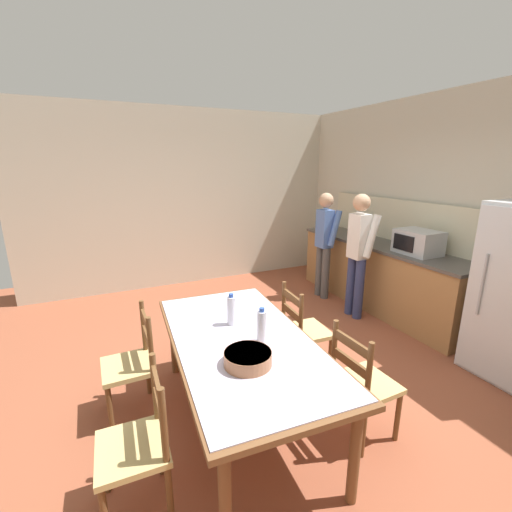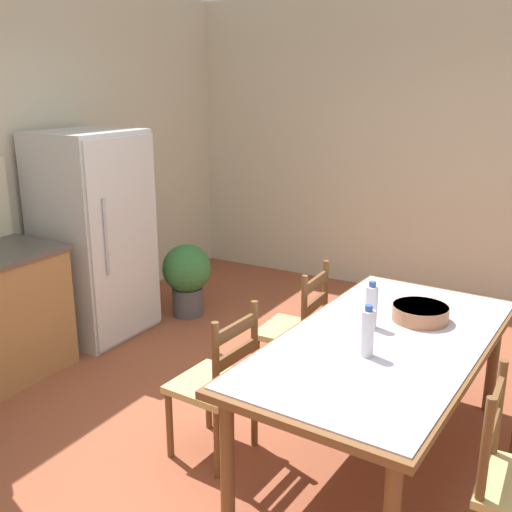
{
  "view_description": "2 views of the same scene",
  "coord_description": "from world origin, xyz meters",
  "px_view_note": "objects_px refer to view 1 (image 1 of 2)",
  "views": [
    {
      "loc": [
        2.5,
        -1.36,
        2.04
      ],
      "look_at": [
        -0.18,
        -0.13,
        1.24
      ],
      "focal_mm": 24.0,
      "sensor_mm": 36.0,
      "label": 1
    },
    {
      "loc": [
        -2.59,
        -1.35,
        2.08
      ],
      "look_at": [
        0.23,
        0.27,
        1.13
      ],
      "focal_mm": 42.0,
      "sensor_mm": 36.0,
      "label": 2
    }
  ],
  "objects_px": {
    "dining_table": "(242,346)",
    "bottle_near_centre": "(231,310)",
    "person_at_counter": "(358,250)",
    "microwave": "(418,242)",
    "chair_side_near_left": "(133,364)",
    "bottle_off_centre": "(262,326)",
    "person_at_sink": "(325,240)",
    "chair_side_far_right": "(362,384)",
    "chair_side_near_right": "(139,445)",
    "chair_side_far_left": "(303,331)",
    "serving_bowl": "(248,357)"
  },
  "relations": [
    {
      "from": "chair_side_far_right",
      "to": "chair_side_near_right",
      "type": "height_order",
      "value": "same"
    },
    {
      "from": "bottle_near_centre",
      "to": "bottle_off_centre",
      "type": "bearing_deg",
      "value": 16.47
    },
    {
      "from": "bottle_off_centre",
      "to": "person_at_sink",
      "type": "bearing_deg",
      "value": 135.31
    },
    {
      "from": "bottle_off_centre",
      "to": "person_at_counter",
      "type": "distance_m",
      "value": 2.44
    },
    {
      "from": "person_at_sink",
      "to": "chair_side_near_right",
      "type": "bearing_deg",
      "value": -141.62
    },
    {
      "from": "dining_table",
      "to": "chair_side_near_right",
      "type": "relative_size",
      "value": 2.25
    },
    {
      "from": "person_at_sink",
      "to": "chair_side_far_left",
      "type": "bearing_deg",
      "value": -130.8
    },
    {
      "from": "chair_side_near_left",
      "to": "person_at_counter",
      "type": "distance_m",
      "value": 3.06
    },
    {
      "from": "dining_table",
      "to": "chair_side_near_right",
      "type": "distance_m",
      "value": 0.94
    },
    {
      "from": "serving_bowl",
      "to": "chair_side_near_right",
      "type": "height_order",
      "value": "chair_side_near_right"
    },
    {
      "from": "microwave",
      "to": "serving_bowl",
      "type": "height_order",
      "value": "microwave"
    },
    {
      "from": "bottle_near_centre",
      "to": "person_at_counter",
      "type": "xyz_separation_m",
      "value": [
        -0.96,
        2.15,
        0.06
      ]
    },
    {
      "from": "chair_side_near_left",
      "to": "person_at_counter",
      "type": "height_order",
      "value": "person_at_counter"
    },
    {
      "from": "chair_side_far_right",
      "to": "dining_table",
      "type": "bearing_deg",
      "value": 55.32
    },
    {
      "from": "chair_side_near_left",
      "to": "person_at_sink",
      "type": "relative_size",
      "value": 0.56
    },
    {
      "from": "serving_bowl",
      "to": "person_at_sink",
      "type": "height_order",
      "value": "person_at_sink"
    },
    {
      "from": "microwave",
      "to": "bottle_off_centre",
      "type": "xyz_separation_m",
      "value": [
        0.85,
        -2.57,
        -0.21
      ]
    },
    {
      "from": "chair_side_near_right",
      "to": "person_at_sink",
      "type": "bearing_deg",
      "value": 130.04
    },
    {
      "from": "chair_side_far_right",
      "to": "chair_side_far_left",
      "type": "distance_m",
      "value": 0.9
    },
    {
      "from": "chair_side_far_right",
      "to": "chair_side_near_right",
      "type": "bearing_deg",
      "value": 84.71
    },
    {
      "from": "dining_table",
      "to": "chair_side_near_left",
      "type": "distance_m",
      "value": 0.94
    },
    {
      "from": "person_at_counter",
      "to": "bottle_near_centre",
      "type": "bearing_deg",
      "value": -155.89
    },
    {
      "from": "chair_side_near_left",
      "to": "person_at_counter",
      "type": "xyz_separation_m",
      "value": [
        -0.71,
        2.94,
        0.49
      ]
    },
    {
      "from": "serving_bowl",
      "to": "person_at_sink",
      "type": "relative_size",
      "value": 0.2
    },
    {
      "from": "dining_table",
      "to": "chair_side_far_left",
      "type": "height_order",
      "value": "chair_side_far_left"
    },
    {
      "from": "microwave",
      "to": "chair_side_near_left",
      "type": "xyz_separation_m",
      "value": [
        0.24,
        -3.45,
        -0.65
      ]
    },
    {
      "from": "person_at_counter",
      "to": "chair_side_far_left",
      "type": "bearing_deg",
      "value": -148.93
    },
    {
      "from": "chair_side_near_left",
      "to": "chair_side_near_right",
      "type": "relative_size",
      "value": 1.0
    },
    {
      "from": "chair_side_far_right",
      "to": "chair_side_near_left",
      "type": "bearing_deg",
      "value": 55.33
    },
    {
      "from": "bottle_off_centre",
      "to": "chair_side_far_left",
      "type": "relative_size",
      "value": 0.3
    },
    {
      "from": "bottle_near_centre",
      "to": "serving_bowl",
      "type": "distance_m",
      "value": 0.61
    },
    {
      "from": "bottle_off_centre",
      "to": "person_at_sink",
      "type": "relative_size",
      "value": 0.17
    },
    {
      "from": "chair_side_far_right",
      "to": "chair_side_far_left",
      "type": "relative_size",
      "value": 1.0
    },
    {
      "from": "chair_side_far_right",
      "to": "person_at_sink",
      "type": "distance_m",
      "value": 2.9
    },
    {
      "from": "serving_bowl",
      "to": "chair_side_near_right",
      "type": "xyz_separation_m",
      "value": [
        0.06,
        -0.72,
        -0.36
      ]
    },
    {
      "from": "chair_side_near_right",
      "to": "bottle_off_centre",
      "type": "bearing_deg",
      "value": 108.91
    },
    {
      "from": "serving_bowl",
      "to": "chair_side_far_right",
      "type": "height_order",
      "value": "chair_side_far_right"
    },
    {
      "from": "person_at_counter",
      "to": "microwave",
      "type": "bearing_deg",
      "value": -42.23
    },
    {
      "from": "person_at_counter",
      "to": "serving_bowl",
      "type": "bearing_deg",
      "value": -145.51
    },
    {
      "from": "microwave",
      "to": "chair_side_far_right",
      "type": "bearing_deg",
      "value": -57.17
    },
    {
      "from": "dining_table",
      "to": "bottle_near_centre",
      "type": "height_order",
      "value": "bottle_near_centre"
    },
    {
      "from": "microwave",
      "to": "person_at_counter",
      "type": "height_order",
      "value": "person_at_counter"
    },
    {
      "from": "dining_table",
      "to": "person_at_counter",
      "type": "bearing_deg",
      "value": 119.21
    },
    {
      "from": "microwave",
      "to": "person_at_sink",
      "type": "distance_m",
      "value": 1.35
    },
    {
      "from": "person_at_sink",
      "to": "chair_side_far_right",
      "type": "bearing_deg",
      "value": -119.78
    },
    {
      "from": "bottle_near_centre",
      "to": "microwave",
      "type": "bearing_deg",
      "value": 100.45
    },
    {
      "from": "bottle_near_centre",
      "to": "serving_bowl",
      "type": "relative_size",
      "value": 0.84
    },
    {
      "from": "dining_table",
      "to": "person_at_counter",
      "type": "height_order",
      "value": "person_at_counter"
    },
    {
      "from": "microwave",
      "to": "person_at_counter",
      "type": "bearing_deg",
      "value": -132.23
    },
    {
      "from": "serving_bowl",
      "to": "chair_side_near_right",
      "type": "relative_size",
      "value": 0.35
    }
  ]
}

